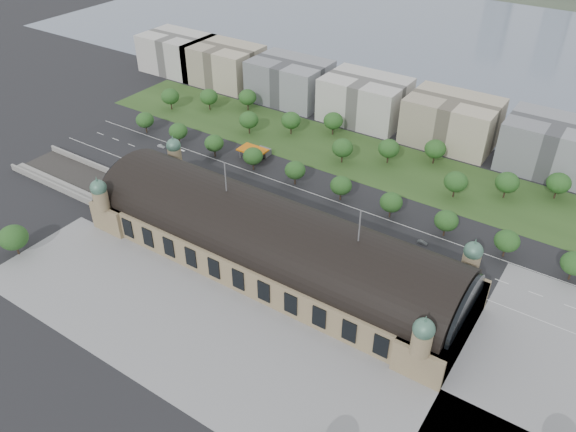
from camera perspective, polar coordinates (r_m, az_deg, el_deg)
The scene contains 53 objects.
ground at distance 214.20m, azimuth -1.66°, elevation -4.81°, with size 900.00×900.00×0.00m, color black.
station at distance 207.80m, azimuth -1.71°, elevation -2.63°, with size 150.00×48.40×44.30m.
track_cutting at distance 280.09m, azimuth -20.72°, elevation 3.37°, with size 70.00×24.00×3.10m.
plaza_south at distance 184.99m, azimuth -7.10°, elevation -13.14°, with size 190.00×48.00×0.12m, color gray.
plaza_east at distance 191.31m, azimuth 25.53°, elevation -15.34°, with size 56.00×100.00×0.12m, color gray.
road_slab at distance 248.50m, azimuth -0.40°, elevation 1.49°, with size 260.00×26.00×0.10m, color black.
grass_belt at distance 287.27m, azimuth 6.62°, elevation 6.20°, with size 300.00×45.00×0.10m, color #2A461C.
petrol_station at distance 283.06m, azimuth -3.02°, elevation 6.61°, with size 14.00×13.00×5.05m.
lake at distance 463.01m, azimuth 20.89°, elevation 15.50°, with size 700.00×320.00×0.08m, color slate.
office_0 at distance 397.16m, azimuth -11.15°, elevation 15.93°, with size 45.00×32.00×24.00m, color #B6B4AD.
office_1 at distance 371.50m, azimuth -6.49°, elevation 15.03°, with size 45.00×32.00×24.00m, color #B6AA8F.
office_2 at distance 343.30m, azimuth 0.18°, elevation 13.56°, with size 45.00×32.00×24.00m, color gray.
office_3 at distance 320.46m, azimuth 7.81°, elevation 11.64°, with size 45.00×32.00×24.00m, color #B6B4AD.
office_4 at distance 304.20m, azimuth 16.29°, elevation 9.23°, with size 45.00×32.00×24.00m, color #B6AA8F.
office_5 at distance 295.61m, azimuth 25.36°, elevation 6.40°, with size 45.00×32.00×24.00m, color gray.
tree_row_0 at distance 313.79m, azimuth -14.33°, elevation 9.43°, with size 9.60×9.60×11.52m.
tree_row_1 at distance 297.74m, azimuth -11.09°, elevation 8.46°, with size 9.60×9.60×11.52m.
tree_row_2 at distance 282.81m, azimuth -7.52°, elevation 7.35°, with size 9.60×9.60×11.52m.
tree_row_3 at distance 269.19m, azimuth -3.58°, elevation 6.09°, with size 9.60×9.60×11.52m.
tree_row_4 at distance 257.10m, azimuth 0.72°, elevation 4.67°, with size 9.60×9.60×11.52m.
tree_row_5 at distance 246.76m, azimuth 5.41°, elevation 3.10°, with size 9.60×9.60×11.52m.
tree_row_6 at distance 238.39m, azimuth 10.44°, elevation 1.38°, with size 9.60×9.60×11.52m.
tree_row_7 at distance 232.22m, azimuth 15.78°, elevation -0.46°, with size 9.60×9.60×11.52m.
tree_row_8 at distance 228.40m, azimuth 21.36°, elevation -2.38°, with size 9.60×9.60×11.52m.
tree_row_9 at distance 227.08m, azimuth 27.08°, elevation -4.32°, with size 9.60×9.60×11.52m.
tree_belt_0 at distance 338.88m, azimuth -11.89°, elevation 11.81°, with size 10.40×10.40×12.48m.
tree_belt_1 at distance 334.57m, azimuth -8.05°, elevation 11.90°, with size 10.40×10.40×12.48m.
tree_belt_2 at distance 331.73m, azimuth -4.13°, elevation 11.95°, with size 10.40×10.40×12.48m.
tree_belt_3 at distance 303.74m, azimuth -4.00°, elevation 9.72°, with size 10.40×10.40×12.48m.
tree_belt_4 at distance 302.53m, azimuth 0.30°, elevation 9.69°, with size 10.40×10.40×12.48m.
tree_belt_5 at distance 302.98m, azimuth 4.62°, elevation 9.62°, with size 10.40×10.40×12.48m.
tree_belt_6 at distance 276.01m, azimuth 5.56°, elevation 6.91°, with size 10.40×10.40×12.48m.
tree_belt_7 at distance 278.58m, azimuth 10.20°, elevation 6.78°, with size 10.40×10.40×12.48m.
tree_belt_8 at distance 282.92m, azimuth 14.73°, elevation 6.61°, with size 10.40×10.40×12.48m.
tree_belt_9 at distance 258.06m, azimuth 16.69°, elevation 3.36°, with size 10.40×10.40×12.48m.
tree_belt_10 at distance 264.93m, azimuth 21.38°, elevation 3.20°, with size 10.40×10.40×12.48m.
tree_belt_11 at distance 273.48m, azimuth 25.81°, elevation 3.04°, with size 10.40×10.40×12.48m.
tree_plaza_sw at distance 237.74m, azimuth -26.13°, elevation -1.97°, with size 11.00×11.00×12.73m.
traffic_car_1 at distance 299.28m, azimuth -12.75°, elevation 6.93°, with size 1.49×4.27×1.41m, color #999BA1.
traffic_car_2 at distance 256.85m, azimuth -5.27°, elevation 2.75°, with size 2.59×5.62×1.56m, color black.
traffic_car_4 at distance 230.94m, azimuth 7.58°, elevation -1.58°, with size 1.58×3.93×1.34m, color #1C1A49.
traffic_car_5 at distance 229.42m, azimuth 13.49°, elevation -2.63°, with size 1.39×4.00×1.32m, color slate.
traffic_car_6 at distance 213.56m, azimuth 18.98°, elevation -7.03°, with size 2.25×4.88×1.36m, color silver.
parked_car_0 at distance 266.04m, azimuth -10.63°, elevation 3.48°, with size 1.59×4.55×1.50m, color black.
parked_car_1 at distance 254.09m, azimuth -8.59°, elevation 2.05°, with size 2.15×4.66×1.29m, color maroon.
parked_car_2 at distance 267.13m, azimuth -11.34°, elevation 3.51°, with size 1.87×4.59×1.33m, color #1A264A.
parked_car_3 at distance 256.56m, azimuth -8.40°, elevation 2.43°, with size 1.59×3.96×1.35m, color #5B5E63.
parked_car_4 at distance 244.09m, azimuth -3.96°, elevation 0.89°, with size 1.37×3.94×1.30m, color white.
parked_car_5 at distance 250.08m, azimuth -6.27°, elevation 1.72°, with size 2.72×5.89×1.64m, color gray.
parked_car_6 at distance 240.59m, azimuth -2.68°, elevation 0.43°, with size 2.30×5.65×1.64m, color black.
bus_west at distance 232.08m, azimuth 1.69°, elevation -0.77°, with size 2.62×11.20×3.12m, color red.
bus_mid at distance 236.63m, azimuth 0.43°, elevation 0.03°, with size 2.59×11.09×3.09m, color silver.
bus_east at distance 224.49m, azimuth 7.55°, elevation -2.46°, with size 2.87×12.26×3.42m, color beige.
Camera 1 is at (96.57, -133.71, 136.68)m, focal length 35.00 mm.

